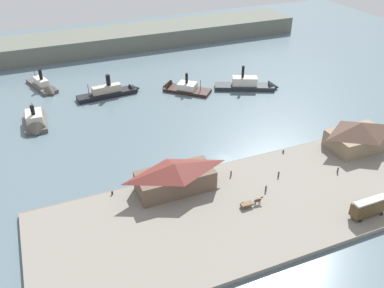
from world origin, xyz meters
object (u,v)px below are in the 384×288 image
object	(u,v)px
ferry_moored_east	(45,87)
pedestrian_near_cart	(279,174)
mooring_post_center_east	(112,193)
ferry_approaching_east	(252,85)
pedestrian_standing_center	(266,188)
street_tram	(369,206)
mooring_post_west	(283,151)
ferry_moored_west	(35,123)
horse_cart	(251,203)
ferry_shed_west_terminal	(359,135)
pedestrian_at_waters_edge	(338,170)
ferry_near_quay	(113,91)
ferry_approaching_west	(180,88)
pedestrian_near_east_shed	(231,173)
ferry_shed_central_terminal	(175,176)

from	to	relation	value
ferry_moored_east	pedestrian_near_cart	bearing A→B (deg)	-58.94
mooring_post_center_east	ferry_moored_east	size ratio (longest dim) A/B	0.04
pedestrian_near_cart	ferry_moored_east	bearing A→B (deg)	121.06
ferry_approaching_east	pedestrian_standing_center	bearing A→B (deg)	-116.73
street_tram	mooring_post_west	size ratio (longest dim) A/B	10.03
pedestrian_standing_center	ferry_moored_west	xyz separation A→B (m)	(-50.34, 58.68, -0.60)
horse_cart	mooring_post_center_east	xyz separation A→B (m)	(-29.39, 16.99, -0.47)
ferry_shed_west_terminal	pedestrian_at_waters_edge	xyz separation A→B (m)	(-13.49, -8.17, -3.33)
pedestrian_at_waters_edge	ferry_near_quay	world-z (taller)	ferry_near_quay
pedestrian_standing_center	street_tram	bearing A→B (deg)	-45.02
mooring_post_west	ferry_moored_west	size ratio (longest dim) A/B	0.06
mooring_post_center_east	ferry_shed_west_terminal	bearing A→B (deg)	-4.62
mooring_post_center_east	ferry_approaching_west	xyz separation A→B (m)	(38.93, 54.08, -0.57)
ferry_shed_west_terminal	ferry_approaching_west	size ratio (longest dim) A/B	0.92
pedestrian_near_east_shed	ferry_moored_east	size ratio (longest dim) A/B	0.08
ferry_shed_west_terminal	pedestrian_near_east_shed	bearing A→B (deg)	177.96
street_tram	pedestrian_at_waters_edge	world-z (taller)	street_tram
mooring_post_center_east	ferry_approaching_west	world-z (taller)	ferry_approaching_west
ferry_shed_central_terminal	street_tram	size ratio (longest dim) A/B	2.15
mooring_post_west	horse_cart	bearing A→B (deg)	-140.21
pedestrian_at_waters_edge	pedestrian_near_east_shed	size ratio (longest dim) A/B	1.01
pedestrian_at_waters_edge	ferry_approaching_east	bearing A→B (deg)	82.68
ferry_shed_west_terminal	pedestrian_near_east_shed	world-z (taller)	ferry_shed_west_terminal
street_tram	ferry_moored_west	bearing A→B (deg)	131.65
pedestrian_standing_center	mooring_post_west	bearing A→B (deg)	43.65
street_tram	ferry_approaching_west	xyz separation A→B (m)	(-13.57, 84.32, -2.76)
ferry_near_quay	pedestrian_at_waters_edge	bearing A→B (deg)	-59.67
ferry_shed_west_terminal	horse_cart	bearing A→B (deg)	-164.89
pedestrian_at_waters_edge	ferry_moored_east	world-z (taller)	ferry_moored_east
ferry_shed_central_terminal	horse_cart	size ratio (longest dim) A/B	3.33
ferry_shed_central_terminal	ferry_shed_west_terminal	xyz separation A→B (m)	(55.92, -1.67, 0.22)
pedestrian_standing_center	ferry_near_quay	distance (m)	76.40
pedestrian_at_waters_edge	mooring_post_west	xyz separation A→B (m)	(-7.88, 13.82, -0.34)
horse_cart	pedestrian_near_cart	world-z (taller)	horse_cart
ferry_moored_west	pedestrian_at_waters_edge	bearing A→B (deg)	-39.33
ferry_moored_west	pedestrian_near_east_shed	bearing A→B (deg)	-47.57
ferry_approaching_east	mooring_post_west	bearing A→B (deg)	-108.91
ferry_shed_west_terminal	mooring_post_west	size ratio (longest dim) A/B	18.88
ferry_near_quay	mooring_post_west	bearing A→B (deg)	-59.52
pedestrian_at_waters_edge	ferry_approaching_west	bearing A→B (deg)	105.33
pedestrian_at_waters_edge	ferry_near_quay	distance (m)	85.55
ferry_approaching_west	ferry_near_quay	size ratio (longest dim) A/B	0.75
ferry_approaching_east	ferry_shed_west_terminal	bearing A→B (deg)	-83.36
ferry_shed_central_terminal	mooring_post_center_east	distance (m)	16.04
pedestrian_near_cart	ferry_near_quay	bearing A→B (deg)	111.73
pedestrian_near_east_shed	ferry_near_quay	bearing A→B (deg)	104.25
ferry_approaching_west	ferry_moored_east	size ratio (longest dim) A/B	0.91
horse_cart	ferry_approaching_east	world-z (taller)	ferry_approaching_east
street_tram	pedestrian_at_waters_edge	distance (m)	17.19
ferry_shed_west_terminal	pedestrian_near_cart	size ratio (longest dim) A/B	9.82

